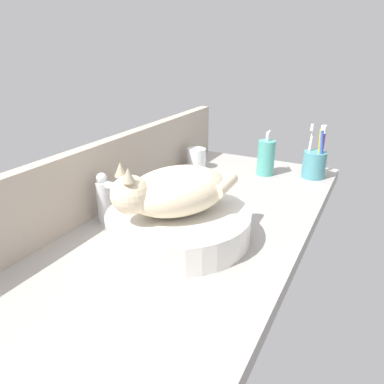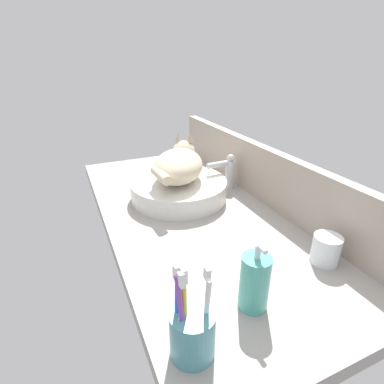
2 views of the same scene
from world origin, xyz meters
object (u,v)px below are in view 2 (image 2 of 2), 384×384
(water_glass, at_px, (326,251))
(faucet, at_px, (227,170))
(sink_basin, at_px, (179,189))
(cat, at_px, (179,164))
(toothbrush_cup, at_px, (192,331))
(soap_dispenser, at_px, (254,282))

(water_glass, bearing_deg, faucet, 179.27)
(faucet, relative_size, water_glass, 1.80)
(sink_basin, xyz_separation_m, cat, (-0.01, 0.01, 0.09))
(cat, relative_size, toothbrush_cup, 1.62)
(cat, xyz_separation_m, toothbrush_cup, (0.61, -0.22, -0.08))
(sink_basin, distance_m, faucet, 0.21)
(faucet, distance_m, soap_dispenser, 0.61)
(sink_basin, relative_size, water_glass, 4.61)
(sink_basin, xyz_separation_m, toothbrush_cup, (0.60, -0.21, 0.02))
(sink_basin, xyz_separation_m, water_glass, (0.50, 0.20, -0.00))
(water_glass, bearing_deg, sink_basin, -158.00)
(toothbrush_cup, xyz_separation_m, water_glass, (-0.10, 0.41, -0.02))
(sink_basin, xyz_separation_m, soap_dispenser, (0.55, -0.05, 0.03))
(cat, height_order, faucet, cat)
(cat, xyz_separation_m, soap_dispenser, (0.56, -0.06, -0.06))
(faucet, bearing_deg, sink_basin, -87.20)
(faucet, distance_m, water_glass, 0.51)
(sink_basin, relative_size, faucet, 2.56)
(soap_dispenser, relative_size, water_glass, 2.08)
(soap_dispenser, relative_size, toothbrush_cup, 0.84)
(soap_dispenser, height_order, toothbrush_cup, toothbrush_cup)
(sink_basin, relative_size, soap_dispenser, 2.22)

